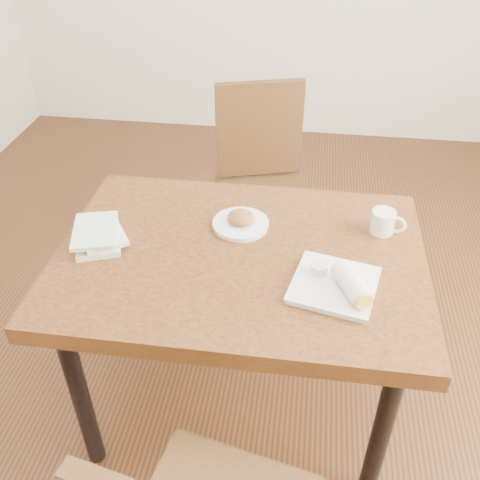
# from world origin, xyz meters

# --- Properties ---
(ground) EXTENTS (4.00, 5.00, 0.01)m
(ground) POSITION_xyz_m (0.00, 0.00, -0.01)
(ground) COLOR #472814
(ground) RESTS_ON ground
(table) EXTENTS (1.16, 0.83, 0.75)m
(table) POSITION_xyz_m (0.00, 0.00, 0.67)
(table) COLOR brown
(table) RESTS_ON ground
(chair_far) EXTENTS (0.52, 0.52, 0.95)m
(chair_far) POSITION_xyz_m (-0.01, 0.84, 0.55)
(chair_far) COLOR #412C12
(chair_far) RESTS_ON ground
(plate_scone) EXTENTS (0.19, 0.19, 0.06)m
(plate_scone) POSITION_xyz_m (-0.02, 0.14, 0.77)
(plate_scone) COLOR white
(plate_scone) RESTS_ON table
(coffee_mug) EXTENTS (0.12, 0.08, 0.08)m
(coffee_mug) POSITION_xyz_m (0.45, 0.18, 0.79)
(coffee_mug) COLOR white
(coffee_mug) RESTS_ON table
(plate_burrito) EXTENTS (0.28, 0.28, 0.08)m
(plate_burrito) POSITION_xyz_m (0.31, -0.14, 0.77)
(plate_burrito) COLOR white
(plate_burrito) RESTS_ON table
(book_stack) EXTENTS (0.22, 0.24, 0.05)m
(book_stack) POSITION_xyz_m (-0.46, -0.00, 0.78)
(book_stack) COLOR white
(book_stack) RESTS_ON table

